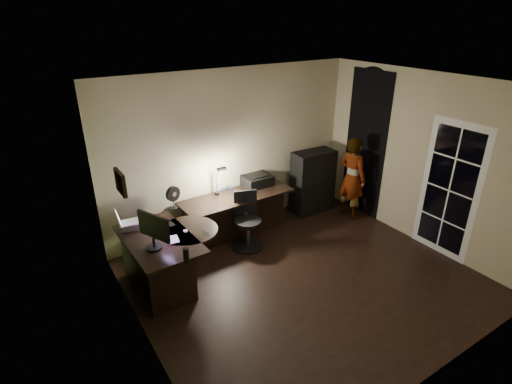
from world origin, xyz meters
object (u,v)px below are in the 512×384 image
desk_left (161,263)px  monitor (153,236)px  cabinet (313,182)px  person (352,178)px  desk_right (237,215)px  office_chair (248,222)px

desk_left → monitor: size_ratio=2.64×
monitor → cabinet: bearing=-8.8°
desk_left → cabinet: 3.30m
desk_left → person: bearing=0.5°
cabinet → desk_right: bearing=-177.3°
desk_right → monitor: (-1.71, -0.90, 0.59)m
desk_left → person: size_ratio=0.89×
desk_left → monitor: 0.61m
desk_left → desk_right: size_ratio=0.70×
person → desk_right: bearing=70.4°
office_chair → cabinet: bearing=35.5°
monitor → person: 3.81m
desk_right → office_chair: bearing=-99.8°
desk_left → desk_right: desk_left is taller
monitor → person: bearing=-18.6°
cabinet → office_chair: size_ratio=1.30×
office_chair → person: 2.16m
cabinet → office_chair: 1.76m
monitor → office_chair: 1.78m
monitor → person: person is taller
person → monitor: bearing=90.5°
desk_left → office_chair: (1.52, 0.24, 0.07)m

